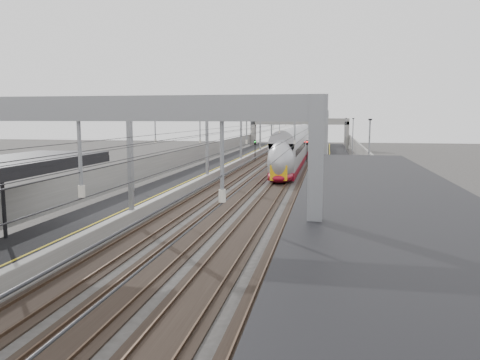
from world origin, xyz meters
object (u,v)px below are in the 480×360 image
at_px(train, 295,149).
at_px(signal_green, 255,146).
at_px(bench, 376,275).
at_px(overbridge, 299,125).

distance_m(train, signal_green, 7.13).
xyz_separation_m(bench, signal_green, (-13.54, 58.47, 0.91)).
xyz_separation_m(train, bench, (6.84, -56.05, -0.74)).
distance_m(train, bench, 56.47).
height_order(train, bench, train).
bearing_deg(overbridge, bench, -84.70).
xyz_separation_m(train, signal_green, (-6.70, 2.42, 0.18)).
bearing_deg(overbridge, train, -87.46).
relative_size(train, bench, 31.95).
height_order(overbridge, train, overbridge).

